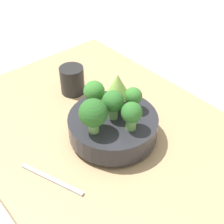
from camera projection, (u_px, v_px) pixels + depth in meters
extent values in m
plane|color=#ADA89E|center=(111.00, 143.00, 0.89)|extent=(6.00, 6.00, 0.00)
cube|color=tan|center=(111.00, 139.00, 0.88)|extent=(0.98, 0.65, 0.03)
cylinder|color=#28282D|center=(112.00, 136.00, 0.86)|extent=(0.11, 0.11, 0.01)
cylinder|color=#28282D|center=(112.00, 126.00, 0.83)|extent=(0.24, 0.24, 0.06)
cylinder|color=#6BA34C|center=(131.00, 123.00, 0.77)|extent=(0.03, 0.03, 0.03)
sphere|color=#2D6B28|center=(132.00, 112.00, 0.75)|extent=(0.05, 0.05, 0.05)
cylinder|color=#7AB256|center=(94.00, 126.00, 0.77)|extent=(0.03, 0.03, 0.03)
sphere|color=#286023|center=(93.00, 113.00, 0.74)|extent=(0.07, 0.07, 0.07)
cylinder|color=#609347|center=(117.00, 101.00, 0.84)|extent=(0.02, 0.02, 0.04)
cone|color=#93B751|center=(118.00, 85.00, 0.81)|extent=(0.07, 0.07, 0.07)
cylinder|color=#609347|center=(112.00, 113.00, 0.80)|extent=(0.02, 0.02, 0.03)
sphere|color=#2D6B28|center=(112.00, 102.00, 0.78)|extent=(0.06, 0.06, 0.06)
cylinder|color=#7AB256|center=(133.00, 105.00, 0.83)|extent=(0.02, 0.02, 0.03)
sphere|color=#387A2D|center=(133.00, 96.00, 0.81)|extent=(0.05, 0.05, 0.05)
cylinder|color=#6BA34C|center=(95.00, 102.00, 0.84)|extent=(0.02, 0.02, 0.03)
sphere|color=#387A2D|center=(94.00, 91.00, 0.82)|extent=(0.06, 0.06, 0.06)
cylinder|color=black|center=(72.00, 80.00, 1.00)|extent=(0.08, 0.08, 0.09)
cube|color=#B2B2B7|center=(52.00, 179.00, 0.75)|extent=(0.17, 0.07, 0.01)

